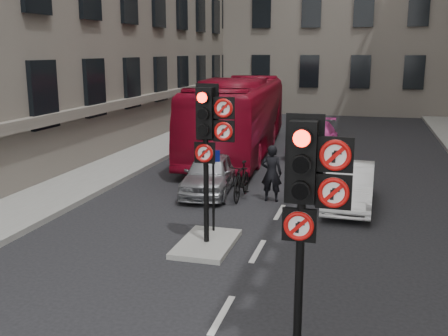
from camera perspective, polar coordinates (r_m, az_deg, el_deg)
The scene contains 11 objects.
pavement_left at distance 20.61m, azimuth -12.16°, elevation 0.30°, with size 3.00×50.00×0.16m, color gray.
centre_island at distance 12.15m, azimuth -1.91°, elevation -8.22°, with size 1.20×2.00×0.12m, color gray.
signal_near at distance 7.10m, azimuth 9.18°, elevation -2.26°, with size 0.91×0.40×3.58m.
signal_far at distance 11.45m, azimuth -1.60°, elevation 4.18°, with size 0.91×0.40×3.58m.
car_silver at distance 16.45m, azimuth -1.56°, elevation -0.63°, with size 1.44×3.57×1.22m, color #999BA0.
car_white at distance 15.41m, azimuth 13.52°, elevation -1.86°, with size 1.31×3.75×1.24m, color white.
car_pink at distance 23.04m, azimuth 9.69°, elevation 3.22°, with size 1.92×4.71×1.37m, color #E944AB.
bus_red at distance 22.78m, azimuth 1.59°, elevation 5.68°, with size 2.73×11.66×3.25m, color maroon.
motorcycle at distance 15.79m, azimuth 1.92°, elevation -1.40°, with size 0.52×1.85×1.11m, color black.
motorcyclist at distance 15.53m, azimuth 5.19°, elevation -0.58°, with size 0.62×0.41×1.70m, color black.
info_sign at distance 12.43m, azimuth -1.19°, elevation -1.22°, with size 0.34×0.13×2.00m.
Camera 1 is at (2.18, -5.84, 4.39)m, focal length 42.00 mm.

